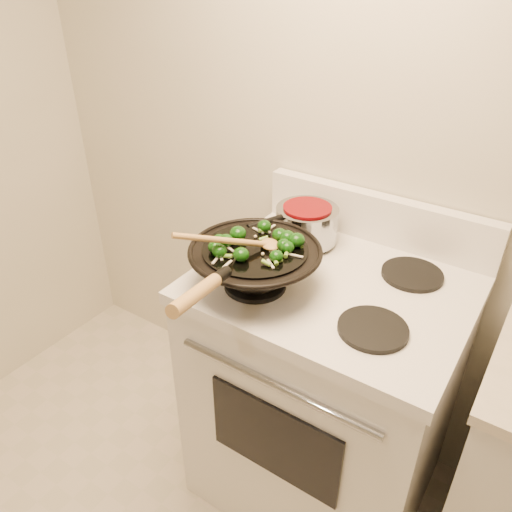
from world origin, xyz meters
The scene contains 5 objects.
stove centered at (-0.26, 1.17, 0.47)m, with size 0.78×0.67×1.08m.
wok centered at (-0.44, 1.02, 1.00)m, with size 0.37×0.62×0.22m.
stirfry centered at (-0.44, 1.03, 1.06)m, with size 0.25×0.27×0.04m.
wooden_spoon centered at (-0.46, 0.98, 1.08)m, with size 0.21×0.26×0.10m.
saucepan centered at (-0.44, 1.32, 0.99)m, with size 0.20×0.31×0.12m.
Camera 1 is at (0.21, 0.04, 1.75)m, focal length 35.00 mm.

